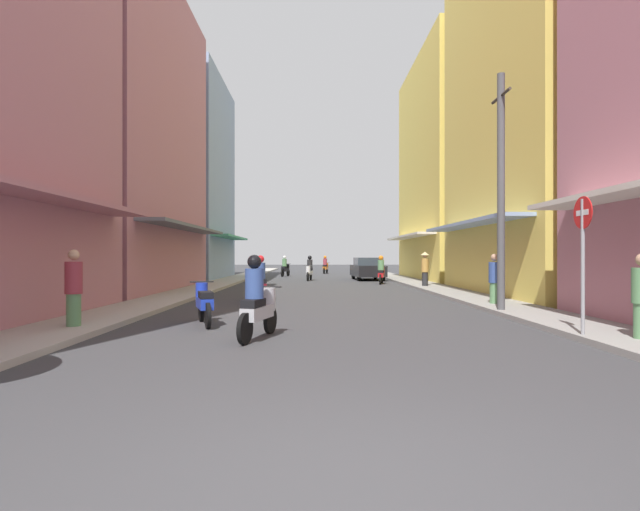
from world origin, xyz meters
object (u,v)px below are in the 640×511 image
object	(u,v)px
motorbike_white	(309,269)
parked_car	(368,269)
motorbike_blue	(204,302)
utility_pole	(501,191)
motorbike_orange	(325,266)
motorbike_silver	(258,302)
motorbike_red	(381,271)
pedestrian_far	(494,281)
motorbike_black	(285,267)
pedestrian_midway	(74,291)
pedestrian_crossing	(425,268)
motorbike_maroon	(259,281)
street_sign_no_entry	(583,247)

from	to	relation	value
motorbike_white	parked_car	distance (m)	3.83
motorbike_blue	utility_pole	distance (m)	8.24
motorbike_orange	motorbike_silver	world-z (taller)	same
motorbike_white	motorbike_silver	distance (m)	21.40
motorbike_red	pedestrian_far	size ratio (longest dim) A/B	1.10
pedestrian_far	motorbike_black	bearing A→B (deg)	109.12
motorbike_white	motorbike_red	size ratio (longest dim) A/B	1.01
motorbike_silver	parked_car	size ratio (longest dim) A/B	0.42
motorbike_silver	pedestrian_midway	distance (m)	4.00
motorbike_blue	pedestrian_crossing	size ratio (longest dim) A/B	0.99
motorbike_orange	pedestrian_crossing	size ratio (longest dim) A/B	1.02
motorbike_red	parked_car	bearing A→B (deg)	93.27
motorbike_orange	parked_car	bearing A→B (deg)	-77.39
motorbike_black	motorbike_blue	size ratio (longest dim) A/B	1.01
motorbike_silver	motorbike_blue	bearing A→B (deg)	126.82
motorbike_white	pedestrian_far	xyz separation A→B (m)	(5.75, -15.89, 0.10)
pedestrian_far	utility_pole	distance (m)	3.03
motorbike_red	motorbike_silver	xyz separation A→B (m)	(-4.79, -17.66, 0.00)
motorbike_black	motorbike_maroon	world-z (taller)	same
motorbike_black	parked_car	size ratio (longest dim) A/B	0.42
motorbike_maroon	parked_car	size ratio (longest dim) A/B	0.41
pedestrian_far	motorbike_maroon	bearing A→B (deg)	163.76
motorbike_maroon	pedestrian_midway	xyz separation A→B (m)	(-3.05, -6.71, 0.14)
motorbike_orange	motorbike_maroon	size ratio (longest dim) A/B	1.03
pedestrian_crossing	street_sign_no_entry	world-z (taller)	street_sign_no_entry
motorbike_black	street_sign_no_entry	bearing A→B (deg)	-75.70
motorbike_maroon	pedestrian_crossing	distance (m)	9.69
pedestrian_far	motorbike_blue	bearing A→B (deg)	-155.90
motorbike_blue	motorbike_silver	size ratio (longest dim) A/B	0.98
parked_car	street_sign_no_entry	bearing A→B (deg)	-86.34
motorbike_black	pedestrian_crossing	size ratio (longest dim) A/B	1.00
motorbike_maroon	motorbike_orange	bearing A→B (deg)	83.49
motorbike_red	motorbike_black	bearing A→B (deg)	120.94
motorbike_orange	motorbike_red	world-z (taller)	same
motorbike_black	motorbike_blue	xyz separation A→B (m)	(-0.33, -25.59, -0.20)
motorbike_white	pedestrian_far	bearing A→B (deg)	-70.12
parked_car	utility_pole	distance (m)	18.54
motorbike_red	pedestrian_far	xyz separation A→B (m)	(1.73, -12.17, 0.10)
pedestrian_crossing	street_sign_no_entry	size ratio (longest dim) A/B	0.66
motorbike_black	motorbike_silver	xyz separation A→B (m)	(1.11, -27.51, 0.00)
motorbike_orange	motorbike_silver	xyz separation A→B (m)	(-2.07, -33.13, 0.00)
pedestrian_far	motorbike_orange	bearing A→B (deg)	99.14
motorbike_silver	street_sign_no_entry	xyz separation A→B (m)	(5.97, -0.28, 1.01)
motorbike_maroon	motorbike_silver	bearing A→B (deg)	-83.75
pedestrian_far	pedestrian_midway	size ratio (longest dim) A/B	0.96
motorbike_white	pedestrian_far	size ratio (longest dim) A/B	1.11
motorbike_orange	motorbike_silver	size ratio (longest dim) A/B	1.01
motorbike_black	parked_car	bearing A→B (deg)	-43.69
motorbike_orange	motorbike_blue	distance (m)	31.40
motorbike_black	pedestrian_far	distance (m)	23.31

